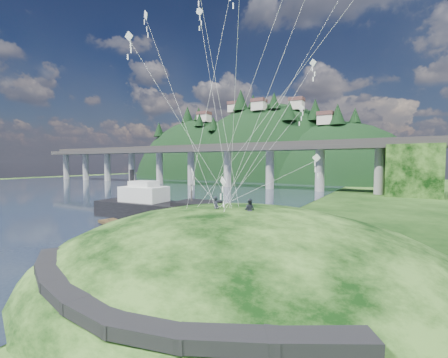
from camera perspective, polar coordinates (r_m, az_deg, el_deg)
The scene contains 10 objects.
ground at distance 28.42m, azimuth -13.63°, elevation -14.62°, with size 320.00×320.00×0.00m, color black.
water at distance 103.78m, azimuth -31.06°, elevation -1.97°, with size 240.00×240.00×0.00m, color #2A374D.
grass_hill at distance 26.08m, azimuth 3.35°, elevation -19.73°, with size 36.00×32.00×13.00m.
footpath at distance 16.34m, azimuth -18.93°, elevation -20.77°, with size 22.29×5.84×0.83m.
bridge at distance 100.30m, azimuth 3.45°, elevation 3.88°, with size 160.00×11.00×15.00m.
far_ridge at distance 155.57m, azimuth 6.48°, elevation -2.66°, with size 153.00×70.00×94.50m.
work_barge at distance 46.76m, azimuth -12.63°, elevation -5.17°, with size 21.68×7.25×7.47m.
wooden_dock at distance 39.46m, azimuth -17.55°, elevation -8.92°, with size 14.33×5.95×1.02m.
kite_flyers at distance 23.53m, azimuth 2.25°, elevation -3.59°, with size 3.74×0.99×1.93m.
kite_swarm at distance 28.27m, azimuth 5.10°, elevation 24.94°, with size 21.18×17.86×22.09m.
Camera 1 is at (18.85, -19.41, 8.70)m, focal length 24.00 mm.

